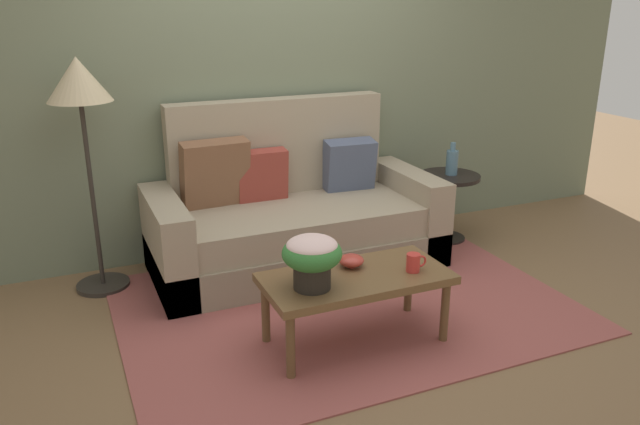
{
  "coord_description": "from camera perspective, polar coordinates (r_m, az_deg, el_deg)",
  "views": [
    {
      "loc": [
        -1.56,
        -3.28,
        1.86
      ],
      "look_at": [
        -0.11,
        0.07,
        0.6
      ],
      "focal_mm": 35.25,
      "sensor_mm": 36.0,
      "label": 1
    }
  ],
  "objects": [
    {
      "name": "side_table",
      "position": [
        5.05,
        11.56,
        1.55
      ],
      "size": [
        0.48,
        0.48,
        0.54
      ],
      "color": "black",
      "rests_on": "ground"
    },
    {
      "name": "snack_bowl",
      "position": [
        3.53,
        2.87,
        -4.37
      ],
      "size": [
        0.14,
        0.14,
        0.07
      ],
      "color": "#B2382D",
      "rests_on": "coffee_table"
    },
    {
      "name": "couch",
      "position": [
        4.52,
        -2.57,
        -0.49
      ],
      "size": [
        2.03,
        0.92,
        1.16
      ],
      "color": "gray",
      "rests_on": "ground"
    },
    {
      "name": "table_vase",
      "position": [
        4.98,
        11.9,
        4.54
      ],
      "size": [
        0.09,
        0.09,
        0.25
      ],
      "color": "slate",
      "rests_on": "side_table"
    },
    {
      "name": "wall_back",
      "position": [
        4.76,
        -4.21,
        12.91
      ],
      "size": [
        6.4,
        0.12,
        2.7
      ],
      "primitive_type": "cube",
      "color": "slate",
      "rests_on": "ground"
    },
    {
      "name": "area_rug",
      "position": [
        4.03,
        2.24,
        -8.36
      ],
      "size": [
        2.75,
        1.98,
        0.01
      ],
      "primitive_type": "cube",
      "color": "#994C47",
      "rests_on": "ground"
    },
    {
      "name": "ground_plane",
      "position": [
        4.08,
        1.82,
        -8.02
      ],
      "size": [
        14.0,
        14.0,
        0.0
      ],
      "primitive_type": "plane",
      "color": "brown"
    },
    {
      "name": "coffee_mug",
      "position": [
        3.51,
        8.51,
        -4.51
      ],
      "size": [
        0.12,
        0.08,
        0.1
      ],
      "color": "red",
      "rests_on": "coffee_table"
    },
    {
      "name": "coffee_table",
      "position": [
        3.47,
        3.28,
        -6.39
      ],
      "size": [
        1.03,
        0.5,
        0.42
      ],
      "color": "brown",
      "rests_on": "ground"
    },
    {
      "name": "potted_plant",
      "position": [
        3.23,
        -0.73,
        -3.94
      ],
      "size": [
        0.31,
        0.31,
        0.28
      ],
      "color": "black",
      "rests_on": "coffee_table"
    },
    {
      "name": "floor_lamp",
      "position": [
        4.15,
        -20.92,
        9.55
      ],
      "size": [
        0.39,
        0.39,
        1.52
      ],
      "color": "#2D2823",
      "rests_on": "ground"
    }
  ]
}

